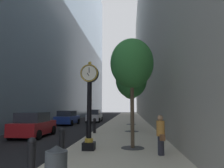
% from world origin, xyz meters
% --- Properties ---
extents(ground_plane, '(110.00, 110.00, 0.00)m').
position_xyz_m(ground_plane, '(0.00, 27.00, 0.00)').
color(ground_plane, black).
rests_on(ground_plane, ground).
extents(sidewalk_right, '(5.17, 80.00, 0.14)m').
position_xyz_m(sidewalk_right, '(2.58, 30.00, 0.07)').
color(sidewalk_right, '#BCB29E').
rests_on(sidewalk_right, ground).
extents(building_block_left, '(9.00, 80.00, 38.45)m').
position_xyz_m(building_block_left, '(-11.07, 30.00, 19.23)').
color(building_block_left, slate).
rests_on(building_block_left, ground).
extents(building_block_right, '(9.00, 80.00, 29.32)m').
position_xyz_m(building_block_right, '(9.67, 30.00, 14.66)').
color(building_block_right, gray).
rests_on(building_block_right, ground).
extents(street_clock, '(0.84, 0.55, 4.10)m').
position_xyz_m(street_clock, '(1.11, 7.15, 2.38)').
color(street_clock, black).
rests_on(street_clock, sidewalk_right).
extents(bollard_nearest, '(0.23, 0.23, 1.12)m').
position_xyz_m(bollard_nearest, '(0.31, 3.07, 0.73)').
color(bollard_nearest, black).
rests_on(bollard_nearest, sidewalk_right).
extents(bollard_second, '(0.23, 0.23, 1.12)m').
position_xyz_m(bollard_second, '(0.31, 5.68, 0.73)').
color(bollard_second, black).
rests_on(bollard_second, sidewalk_right).
extents(bollard_fourth, '(0.23, 0.23, 1.12)m').
position_xyz_m(bollard_fourth, '(0.31, 10.90, 0.73)').
color(bollard_fourth, black).
rests_on(bollard_fourth, sidewalk_right).
extents(bollard_fifth, '(0.23, 0.23, 1.12)m').
position_xyz_m(bollard_fifth, '(0.31, 13.51, 0.73)').
color(bollard_fifth, black).
rests_on(bollard_fifth, sidewalk_right).
extents(street_tree_near, '(2.14, 2.14, 5.35)m').
position_xyz_m(street_tree_near, '(3.11, 7.77, 4.22)').
color(street_tree_near, '#333335').
rests_on(street_tree_near, sidewalk_right).
extents(street_tree_mid_near, '(2.54, 2.54, 5.62)m').
position_xyz_m(street_tree_mid_near, '(3.11, 14.77, 4.28)').
color(street_tree_mid_near, '#333335').
rests_on(street_tree_mid_near, sidewalk_right).
extents(street_tree_mid_far, '(2.17, 2.17, 5.34)m').
position_xyz_m(street_tree_mid_far, '(3.11, 21.77, 4.21)').
color(street_tree_mid_far, '#333335').
rests_on(street_tree_mid_far, sidewalk_right).
extents(trash_bin, '(0.53, 0.53, 1.05)m').
position_xyz_m(trash_bin, '(1.27, 2.33, 0.68)').
color(trash_bin, '#383D42').
rests_on(trash_bin, sidewalk_right).
extents(pedestrian_walking, '(0.39, 0.49, 1.62)m').
position_xyz_m(pedestrian_walking, '(4.25, 6.35, 0.99)').
color(pedestrian_walking, '#23232D').
rests_on(pedestrian_walking, sidewalk_right).
extents(car_red_near, '(2.18, 4.28, 1.71)m').
position_xyz_m(car_red_near, '(-3.77, 12.00, 0.83)').
color(car_red_near, '#AD191E').
rests_on(car_red_near, ground).
extents(car_white_mid, '(1.95, 4.22, 1.73)m').
position_xyz_m(car_white_mid, '(-2.01, 27.33, 0.83)').
color(car_white_mid, silver).
rests_on(car_white_mid, ground).
extents(car_blue_far, '(2.21, 4.12, 1.65)m').
position_xyz_m(car_blue_far, '(-4.35, 22.11, 0.80)').
color(car_blue_far, navy).
rests_on(car_blue_far, ground).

